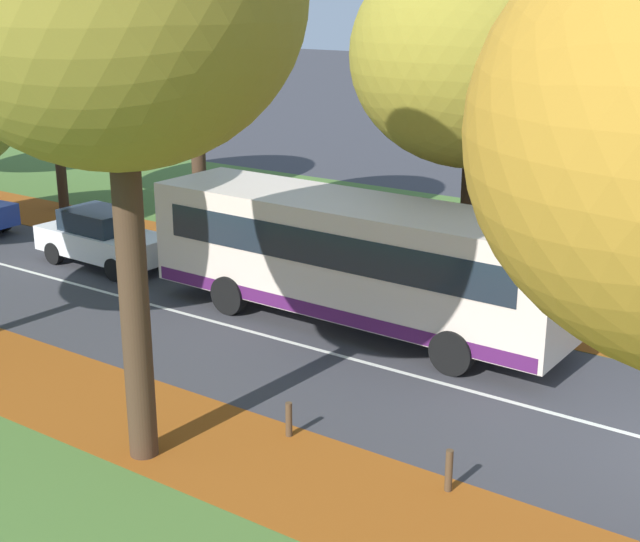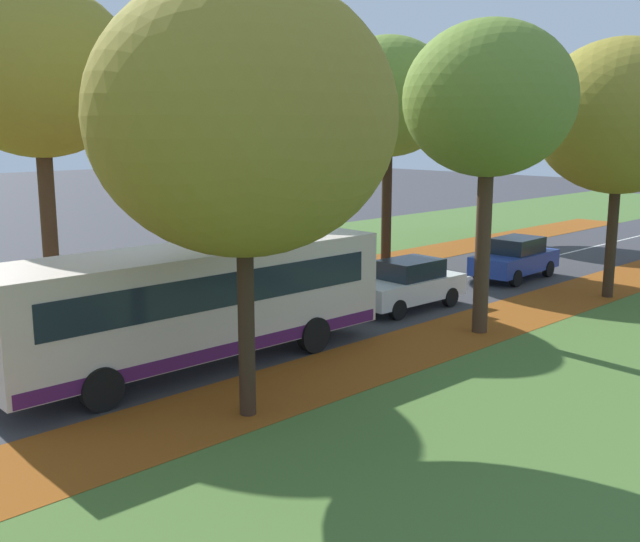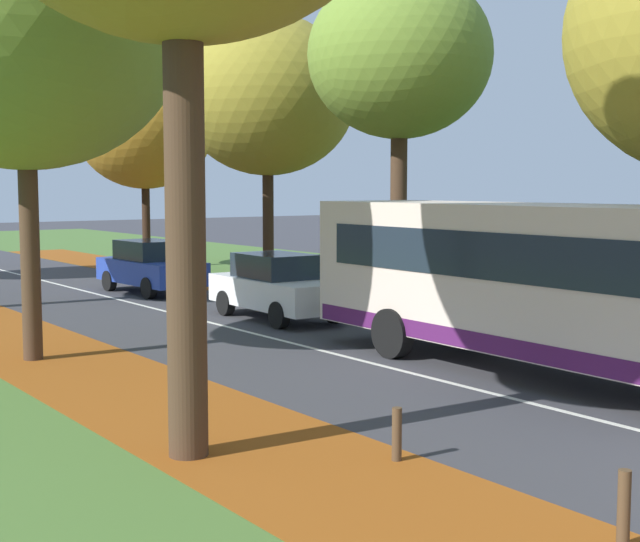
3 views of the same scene
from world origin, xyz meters
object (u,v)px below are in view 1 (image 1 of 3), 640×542
Objects in this scene: bus at (355,255)px; car_white_lead at (103,238)px; tree_right_near at (475,55)px; tree_right_far at (48,30)px; bollard_third at (449,471)px; tree_right_mid at (193,24)px; bollard_fourth at (289,420)px.

bus reaches higher than car_white_lead.
tree_right_near is 2.07× the size of car_white_lead.
tree_right_far is 22.70m from bollard_third.
tree_right_near is 8.86m from tree_right_mid.
tree_right_near is at bearing -69.57° from car_white_lead.
car_white_lead is at bearing 167.56° from tree_right_mid.
car_white_lead is (-3.32, 0.73, -5.80)m from tree_right_mid.
tree_right_near is at bearing 5.75° from bollard_fourth.
tree_right_mid is at bearing 56.47° from bollard_third.
bus is at bearing 20.85° from bollard_fourth.
tree_right_near reaches higher than bollard_third.
bollard_third is at bearing -90.19° from bollard_fourth.
tree_right_mid is at bearing -12.44° from car_white_lead.
tree_right_mid reaches higher than car_white_lead.
bus is (5.33, 2.03, 1.37)m from bollard_fourth.
bollard_third is (-8.78, -4.04, -5.72)m from tree_right_near.
bus is 8.47m from car_white_lead.
car_white_lead is at bearing 69.02° from bollard_third.
tree_right_far is 0.85× the size of bus.
tree_right_mid is at bearing 91.62° from tree_right_near.
car_white_lead is (-3.85, -6.37, -5.41)m from tree_right_far.
bus is (-3.73, -14.79, -4.52)m from tree_right_far.
bus is (5.34, 5.18, 1.34)m from bollard_third.
car_white_lead is (5.22, 13.60, 0.45)m from bollard_third.
bus is at bearing -89.17° from car_white_lead.
tree_right_mid is 9.67m from bus.
bollard_third is at bearing -155.32° from tree_right_near.
bollard_fourth is at bearing -118.30° from tree_right_far.
car_white_lead is at bearing 110.43° from tree_right_near.
car_white_lead reaches higher than bollard_third.
tree_right_far is 15.91m from bus.
bollard_fourth is 0.15× the size of car_white_lead.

